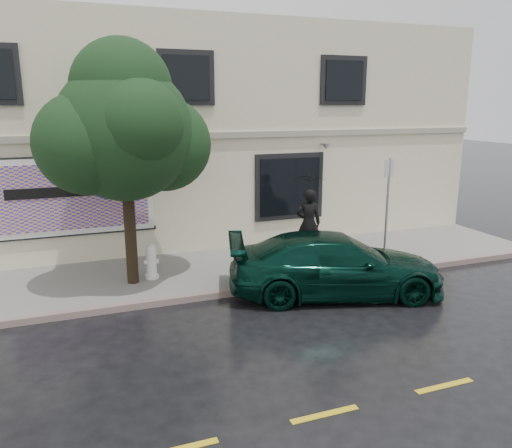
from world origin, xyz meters
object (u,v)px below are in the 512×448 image
object	(u,v)px
car	(336,265)
pedestrian	(308,223)
street_tree	(124,133)
fire_hydrant	(151,262)

from	to	relation	value
car	pedestrian	xyz separation A→B (m)	(0.51, 2.52, 0.41)
car	street_tree	xyz separation A→B (m)	(-4.53, 2.12, 3.08)
fire_hydrant	pedestrian	bearing A→B (deg)	-11.21
pedestrian	fire_hydrant	size ratio (longest dim) A/B	2.23
car	pedestrian	world-z (taller)	pedestrian
pedestrian	street_tree	distance (m)	5.71
pedestrian	street_tree	xyz separation A→B (m)	(-5.03, -0.39, 2.68)
car	fire_hydrant	distance (m)	4.63
street_tree	fire_hydrant	xyz separation A→B (m)	(0.49, 0.15, -3.24)
fire_hydrant	street_tree	bearing A→B (deg)	-177.45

